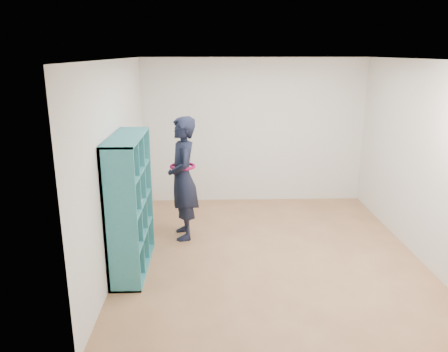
{
  "coord_description": "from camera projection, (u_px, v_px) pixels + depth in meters",
  "views": [
    {
      "loc": [
        -0.81,
        -5.54,
        2.69
      ],
      "look_at": [
        -0.61,
        0.3,
        1.02
      ],
      "focal_mm": 35.0,
      "sensor_mm": 36.0,
      "label": 1
    }
  ],
  "objects": [
    {
      "name": "floor",
      "position": [
        268.0,
        252.0,
        6.09
      ],
      "size": [
        4.5,
        4.5,
        0.0
      ],
      "primitive_type": "plane",
      "color": "#906241",
      "rests_on": "ground"
    },
    {
      "name": "ceiling",
      "position": [
        274.0,
        59.0,
        5.37
      ],
      "size": [
        4.5,
        4.5,
        0.0
      ],
      "primitive_type": "plane",
      "color": "white",
      "rests_on": "wall_back"
    },
    {
      "name": "wall_left",
      "position": [
        118.0,
        163.0,
        5.66
      ],
      "size": [
        0.02,
        4.5,
        2.6
      ],
      "primitive_type": "cube",
      "color": "white",
      "rests_on": "floor"
    },
    {
      "name": "wall_right",
      "position": [
        421.0,
        160.0,
        5.79
      ],
      "size": [
        0.02,
        4.5,
        2.6
      ],
      "primitive_type": "cube",
      "color": "white",
      "rests_on": "floor"
    },
    {
      "name": "wall_back",
      "position": [
        254.0,
        131.0,
        7.89
      ],
      "size": [
        4.0,
        0.02,
        2.6
      ],
      "primitive_type": "cube",
      "color": "white",
      "rests_on": "floor"
    },
    {
      "name": "wall_front",
      "position": [
        309.0,
        228.0,
        3.57
      ],
      "size": [
        4.0,
        0.02,
        2.6
      ],
      "primitive_type": "cube",
      "color": "white",
      "rests_on": "floor"
    },
    {
      "name": "bookshelf",
      "position": [
        128.0,
        206.0,
        5.43
      ],
      "size": [
        0.38,
        1.29,
        1.73
      ],
      "color": "teal",
      "rests_on": "floor"
    },
    {
      "name": "person",
      "position": [
        183.0,
        178.0,
        6.36
      ],
      "size": [
        0.54,
        0.73,
        1.81
      ],
      "rotation": [
        0.0,
        0.0,
        -1.4
      ],
      "color": "black",
      "rests_on": "floor"
    },
    {
      "name": "smartphone",
      "position": [
        172.0,
        170.0,
        6.37
      ],
      "size": [
        0.04,
        0.08,
        0.13
      ],
      "rotation": [
        0.26,
        0.0,
        0.42
      ],
      "color": "silver",
      "rests_on": "person"
    }
  ]
}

